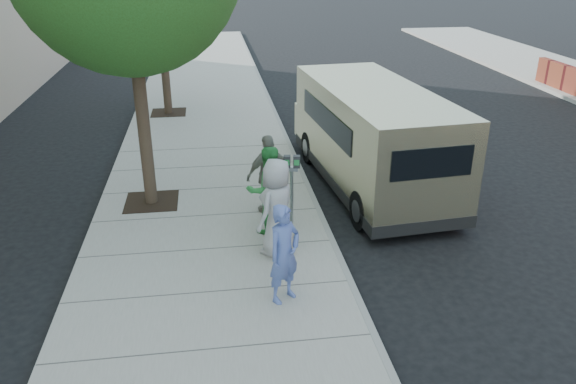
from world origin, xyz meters
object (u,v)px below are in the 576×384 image
object	(u,v)px
van	(371,135)
person_gray_shirt	(277,207)
person_striped_polo	(269,174)
person_green_shirt	(268,190)
parking_meter	(292,176)
person_officer	(284,254)

from	to	relation	value
van	person_gray_shirt	xyz separation A→B (m)	(-2.74, -3.35, -0.22)
person_gray_shirt	person_striped_polo	distance (m)	1.82
van	person_green_shirt	xyz separation A→B (m)	(-2.81, -2.45, -0.25)
van	person_green_shirt	bearing A→B (deg)	-144.11
person_green_shirt	person_striped_polo	bearing A→B (deg)	-109.39
person_gray_shirt	parking_meter	bearing A→B (deg)	-162.93
van	person_striped_polo	xyz separation A→B (m)	(-2.68, -1.54, -0.28)
person_officer	person_gray_shirt	distance (m)	1.56
person_green_shirt	person_gray_shirt	world-z (taller)	person_gray_shirt
person_officer	person_green_shirt	world-z (taller)	person_green_shirt
van	person_green_shirt	size ratio (longest dim) A/B	3.73
parking_meter	van	xyz separation A→B (m)	(2.31, 2.37, 0.01)
person_green_shirt	person_gray_shirt	xyz separation A→B (m)	(0.07, -0.90, 0.03)
parking_meter	person_green_shirt	bearing A→B (deg)	-161.59
parking_meter	person_green_shirt	distance (m)	0.55
parking_meter	person_gray_shirt	size ratio (longest dim) A/B	0.84
person_officer	person_striped_polo	xyz separation A→B (m)	(0.13, 3.37, 0.03)
person_green_shirt	person_striped_polo	world-z (taller)	person_green_shirt
person_officer	person_striped_polo	world-z (taller)	person_striped_polo
van	person_green_shirt	world-z (taller)	van
person_green_shirt	person_officer	bearing A→B (deg)	78.43
van	parking_meter	bearing A→B (deg)	-139.42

